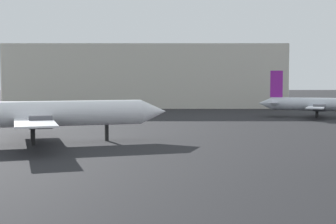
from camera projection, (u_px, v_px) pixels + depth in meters
name	position (u px, v px, depth m)	size (l,w,h in m)	color
airplane_distant	(39.00, 114.00, 59.05)	(29.61, 23.75, 10.03)	white
airplane_far_right	(319.00, 104.00, 96.33)	(23.59, 16.61, 8.98)	silver
terminal_building	(145.00, 76.00, 132.98)	(69.97, 19.61, 15.89)	beige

